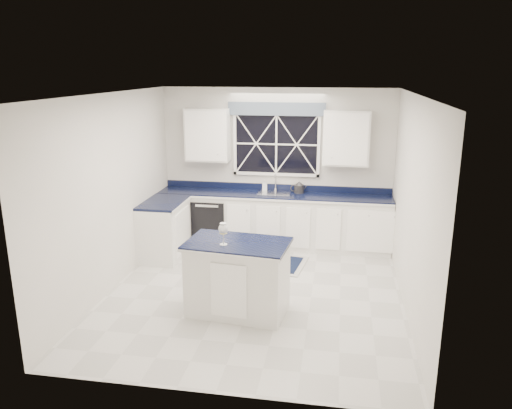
% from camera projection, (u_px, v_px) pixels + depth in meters
% --- Properties ---
extents(ground, '(4.50, 4.50, 0.00)m').
position_uv_depth(ground, '(255.00, 293.00, 6.92)').
color(ground, beige).
rests_on(ground, ground).
extents(back_wall, '(4.00, 0.10, 2.70)m').
position_uv_depth(back_wall, '(276.00, 167.00, 8.70)').
color(back_wall, silver).
rests_on(back_wall, ground).
extents(base_cabinets, '(3.99, 1.60, 0.90)m').
position_uv_depth(base_cabinets, '(253.00, 223.00, 8.55)').
color(base_cabinets, silver).
rests_on(base_cabinets, ground).
extents(countertop, '(3.98, 0.64, 0.04)m').
position_uv_depth(countertop, '(274.00, 195.00, 8.53)').
color(countertop, black).
rests_on(countertop, base_cabinets).
extents(dishwasher, '(0.60, 0.58, 0.82)m').
position_uv_depth(dishwasher, '(212.00, 220.00, 8.84)').
color(dishwasher, black).
rests_on(dishwasher, ground).
extents(window, '(1.65, 0.09, 1.26)m').
position_uv_depth(window, '(276.00, 140.00, 8.52)').
color(window, black).
rests_on(window, ground).
extents(upper_cabinets, '(3.10, 0.34, 0.90)m').
position_uv_depth(upper_cabinets, '(275.00, 136.00, 8.39)').
color(upper_cabinets, silver).
rests_on(upper_cabinets, ground).
extents(faucet, '(0.05, 0.20, 0.30)m').
position_uv_depth(faucet, '(275.00, 182.00, 8.66)').
color(faucet, silver).
rests_on(faucet, countertop).
extents(island, '(1.33, 0.89, 0.94)m').
position_uv_depth(island, '(238.00, 277.00, 6.28)').
color(island, silver).
rests_on(island, ground).
extents(rug, '(1.49, 1.03, 0.02)m').
position_uv_depth(rug, '(261.00, 262.00, 8.01)').
color(rug, '#A9A9A4').
rests_on(rug, ground).
extents(kettle, '(0.29, 0.19, 0.20)m').
position_uv_depth(kettle, '(299.00, 188.00, 8.54)').
color(kettle, '#2C2C2F').
rests_on(kettle, countertop).
extents(wine_glass, '(0.12, 0.12, 0.28)m').
position_uv_depth(wine_glass, '(223.00, 230.00, 6.01)').
color(wine_glass, silver).
rests_on(wine_glass, island).
extents(soap_bottle, '(0.09, 0.09, 0.18)m').
position_uv_depth(soap_bottle, '(265.00, 185.00, 8.74)').
color(soap_bottle, silver).
rests_on(soap_bottle, countertop).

